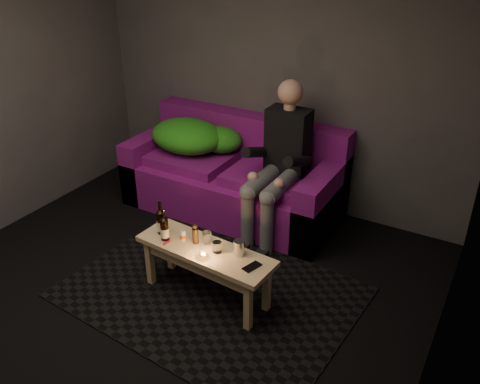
# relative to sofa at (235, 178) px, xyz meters

# --- Properties ---
(floor) EXTENTS (4.50, 4.50, 0.00)m
(floor) POSITION_rel_sofa_xyz_m (0.22, -1.82, -0.34)
(floor) COLOR black
(floor) RESTS_ON ground
(room) EXTENTS (4.50, 4.50, 4.50)m
(room) POSITION_rel_sofa_xyz_m (0.22, -1.35, 1.31)
(room) COLOR silver
(room) RESTS_ON ground
(rug) EXTENTS (2.37, 1.80, 0.01)m
(rug) POSITION_rel_sofa_xyz_m (0.53, -1.32, -0.33)
(rug) COLOR black
(rug) RESTS_ON floor
(sofa) EXTENTS (2.17, 0.98, 0.93)m
(sofa) POSITION_rel_sofa_xyz_m (0.00, 0.00, 0.00)
(sofa) COLOR #78107B
(sofa) RESTS_ON floor
(green_blanket) EXTENTS (0.95, 0.65, 0.33)m
(green_blanket) POSITION_rel_sofa_xyz_m (-0.49, -0.01, 0.37)
(green_blanket) COLOR #258217
(green_blanket) RESTS_ON sofa
(person) EXTENTS (0.39, 0.90, 1.45)m
(person) POSITION_rel_sofa_xyz_m (0.57, -0.18, 0.41)
(person) COLOR black
(person) RESTS_ON sofa
(coffee_table) EXTENTS (1.15, 0.44, 0.46)m
(coffee_table) POSITION_rel_sofa_xyz_m (0.53, -1.37, 0.04)
(coffee_table) COLOR #E4C685
(coffee_table) RESTS_ON rug
(beer_bottle_a) EXTENTS (0.07, 0.07, 0.28)m
(beer_bottle_a) POSITION_rel_sofa_xyz_m (0.11, -1.36, 0.23)
(beer_bottle_a) COLOR black
(beer_bottle_a) RESTS_ON coffee_table
(beer_bottle_b) EXTENTS (0.07, 0.07, 0.27)m
(beer_bottle_b) POSITION_rel_sofa_xyz_m (0.19, -1.42, 0.22)
(beer_bottle_b) COLOR black
(beer_bottle_b) RESTS_ON coffee_table
(salt_shaker) EXTENTS (0.05, 0.05, 0.09)m
(salt_shaker) POSITION_rel_sofa_xyz_m (0.32, -1.35, 0.17)
(salt_shaker) COLOR silver
(salt_shaker) RESTS_ON coffee_table
(pepper_mill) EXTENTS (0.05, 0.05, 0.13)m
(pepper_mill) POSITION_rel_sofa_xyz_m (0.43, -1.34, 0.19)
(pepper_mill) COLOR black
(pepper_mill) RESTS_ON coffee_table
(tumbler_back) EXTENTS (0.10, 0.10, 0.09)m
(tumbler_back) POSITION_rel_sofa_xyz_m (0.50, -1.29, 0.17)
(tumbler_back) COLOR white
(tumbler_back) RESTS_ON coffee_table
(tealight) EXTENTS (0.05, 0.05, 0.04)m
(tealight) POSITION_rel_sofa_xyz_m (0.59, -1.48, 0.14)
(tealight) COLOR white
(tealight) RESTS_ON coffee_table
(tumbler_front) EXTENTS (0.08, 0.08, 0.09)m
(tumbler_front) POSITION_rel_sofa_xyz_m (0.64, -1.36, 0.17)
(tumbler_front) COLOR white
(tumbler_front) RESTS_ON coffee_table
(steel_cup) EXTENTS (0.10, 0.10, 0.12)m
(steel_cup) POSITION_rel_sofa_xyz_m (0.80, -1.31, 0.18)
(steel_cup) COLOR silver
(steel_cup) RESTS_ON coffee_table
(smartphone) EXTENTS (0.11, 0.16, 0.01)m
(smartphone) POSITION_rel_sofa_xyz_m (0.96, -1.40, 0.13)
(smartphone) COLOR black
(smartphone) RESTS_ON coffee_table
(red_lighter) EXTENTS (0.03, 0.07, 0.01)m
(red_lighter) POSITION_rel_sofa_xyz_m (0.24, -1.46, 0.13)
(red_lighter) COLOR red
(red_lighter) RESTS_ON coffee_table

